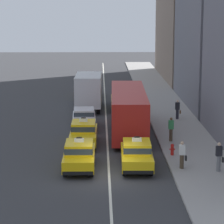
{
  "coord_description": "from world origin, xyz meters",
  "views": [
    {
      "loc": [
        -0.5,
        -30.2,
        9.73
      ],
      "look_at": [
        0.43,
        12.47,
        1.3
      ],
      "focal_mm": 89.64,
      "sensor_mm": 36.0,
      "label": 1
    }
  ],
  "objects_px": {
    "taxi_left_nearest": "(79,155)",
    "sedan_left_third": "(84,118)",
    "pedestrian_mid_block": "(182,155)",
    "taxi_right_third": "(121,100)",
    "bus_right_second": "(128,110)",
    "pedestrian_by_storefront": "(219,157)",
    "taxi_left_second": "(84,132)",
    "pedestrian_near_crosswalk": "(178,109)",
    "box_truck_left_fourth": "(89,90)",
    "pedestrian_trailing": "(171,129)",
    "taxi_right_nearest": "(137,154)",
    "taxi_left_fifth": "(88,88)",
    "fire_hydrant": "(172,149)"
  },
  "relations": [
    {
      "from": "taxi_left_nearest",
      "to": "sedan_left_third",
      "type": "distance_m",
      "value": 10.87
    },
    {
      "from": "pedestrian_mid_block",
      "to": "taxi_right_third",
      "type": "bearing_deg",
      "value": 98.4
    },
    {
      "from": "sedan_left_third",
      "to": "bus_right_second",
      "type": "height_order",
      "value": "bus_right_second"
    },
    {
      "from": "taxi_left_nearest",
      "to": "taxi_right_third",
      "type": "relative_size",
      "value": 1.0
    },
    {
      "from": "pedestrian_by_storefront",
      "to": "pedestrian_mid_block",
      "type": "bearing_deg",
      "value": 164.11
    },
    {
      "from": "taxi_left_nearest",
      "to": "pedestrian_by_storefront",
      "type": "distance_m",
      "value": 8.13
    },
    {
      "from": "taxi_left_second",
      "to": "pedestrian_near_crosswalk",
      "type": "height_order",
      "value": "taxi_left_second"
    },
    {
      "from": "box_truck_left_fourth",
      "to": "pedestrian_trailing",
      "type": "relative_size",
      "value": 4.13
    },
    {
      "from": "sedan_left_third",
      "to": "pedestrian_trailing",
      "type": "bearing_deg",
      "value": -38.05
    },
    {
      "from": "taxi_left_second",
      "to": "pedestrian_near_crosswalk",
      "type": "xyz_separation_m",
      "value": [
        7.58,
        7.85,
        0.07
      ]
    },
    {
      "from": "box_truck_left_fourth",
      "to": "pedestrian_near_crosswalk",
      "type": "relative_size",
      "value": 4.36
    },
    {
      "from": "bus_right_second",
      "to": "taxi_right_nearest",
      "type": "bearing_deg",
      "value": -89.72
    },
    {
      "from": "taxi_right_nearest",
      "to": "pedestrian_by_storefront",
      "type": "xyz_separation_m",
      "value": [
        4.66,
        -1.18,
        0.12
      ]
    },
    {
      "from": "sedan_left_third",
      "to": "taxi_left_fifth",
      "type": "distance_m",
      "value": 15.11
    },
    {
      "from": "sedan_left_third",
      "to": "pedestrian_mid_block",
      "type": "xyz_separation_m",
      "value": [
        6.03,
        -11.38,
        0.12
      ]
    },
    {
      "from": "box_truck_left_fourth",
      "to": "bus_right_second",
      "type": "distance_m",
      "value": 10.41
    },
    {
      "from": "box_truck_left_fourth",
      "to": "pedestrian_near_crosswalk",
      "type": "bearing_deg",
      "value": -36.28
    },
    {
      "from": "box_truck_left_fourth",
      "to": "taxi_right_nearest",
      "type": "distance_m",
      "value": 19.2
    },
    {
      "from": "bus_right_second",
      "to": "pedestrian_by_storefront",
      "type": "distance_m",
      "value": 11.22
    },
    {
      "from": "pedestrian_near_crosswalk",
      "to": "fire_hydrant",
      "type": "relative_size",
      "value": 2.2
    },
    {
      "from": "taxi_left_fifth",
      "to": "bus_right_second",
      "type": "distance_m",
      "value": 17.28
    },
    {
      "from": "box_truck_left_fourth",
      "to": "fire_hydrant",
      "type": "height_order",
      "value": "box_truck_left_fourth"
    },
    {
      "from": "box_truck_left_fourth",
      "to": "fire_hydrant",
      "type": "bearing_deg",
      "value": -71.39
    },
    {
      "from": "bus_right_second",
      "to": "pedestrian_near_crosswalk",
      "type": "relative_size",
      "value": 7.0
    },
    {
      "from": "bus_right_second",
      "to": "taxi_left_fifth",
      "type": "bearing_deg",
      "value": 101.39
    },
    {
      "from": "taxi_right_third",
      "to": "taxi_right_nearest",
      "type": "bearing_deg",
      "value": -89.3
    },
    {
      "from": "taxi_left_nearest",
      "to": "fire_hydrant",
      "type": "height_order",
      "value": "taxi_left_nearest"
    },
    {
      "from": "taxi_left_second",
      "to": "pedestrian_mid_block",
      "type": "xyz_separation_m",
      "value": [
        5.92,
        -6.19,
        0.09
      ]
    },
    {
      "from": "pedestrian_mid_block",
      "to": "pedestrian_trailing",
      "type": "relative_size",
      "value": 0.96
    },
    {
      "from": "taxi_left_fifth",
      "to": "pedestrian_trailing",
      "type": "bearing_deg",
      "value": -72.64
    },
    {
      "from": "taxi_left_second",
      "to": "taxi_right_nearest",
      "type": "xyz_separation_m",
      "value": [
        3.3,
        -5.59,
        0.0
      ]
    },
    {
      "from": "taxi_left_second",
      "to": "bus_right_second",
      "type": "distance_m",
      "value": 4.79
    },
    {
      "from": "taxi_left_second",
      "to": "box_truck_left_fourth",
      "type": "relative_size",
      "value": 0.65
    },
    {
      "from": "pedestrian_trailing",
      "to": "pedestrian_mid_block",
      "type": "bearing_deg",
      "value": -91.5
    },
    {
      "from": "bus_right_second",
      "to": "pedestrian_mid_block",
      "type": "relative_size",
      "value": 6.89
    },
    {
      "from": "pedestrian_near_crosswalk",
      "to": "box_truck_left_fourth",
      "type": "bearing_deg",
      "value": 143.72
    },
    {
      "from": "taxi_right_third",
      "to": "pedestrian_mid_block",
      "type": "bearing_deg",
      "value": -81.6
    },
    {
      "from": "taxi_left_second",
      "to": "pedestrian_by_storefront",
      "type": "xyz_separation_m",
      "value": [
        7.96,
        -6.77,
        0.12
      ]
    },
    {
      "from": "sedan_left_third",
      "to": "fire_hydrant",
      "type": "xyz_separation_m",
      "value": [
        5.84,
        -8.47,
        -0.3
      ]
    },
    {
      "from": "taxi_left_nearest",
      "to": "taxi_left_second",
      "type": "height_order",
      "value": "same"
    },
    {
      "from": "sedan_left_third",
      "to": "taxi_left_fifth",
      "type": "xyz_separation_m",
      "value": [
        -0.04,
        15.11,
        0.03
      ]
    },
    {
      "from": "taxi_left_fifth",
      "to": "pedestrian_near_crosswalk",
      "type": "relative_size",
      "value": 2.86
    },
    {
      "from": "box_truck_left_fourth",
      "to": "bus_right_second",
      "type": "height_order",
      "value": "box_truck_left_fourth"
    },
    {
      "from": "sedan_left_third",
      "to": "pedestrian_near_crosswalk",
      "type": "distance_m",
      "value": 8.14
    },
    {
      "from": "fire_hydrant",
      "to": "taxi_right_third",
      "type": "bearing_deg",
      "value": 99.21
    },
    {
      "from": "taxi_left_second",
      "to": "taxi_left_nearest",
      "type": "bearing_deg",
      "value": -90.92
    },
    {
      "from": "sedan_left_third",
      "to": "taxi_right_nearest",
      "type": "xyz_separation_m",
      "value": [
        3.41,
        -10.79,
        0.03
      ]
    },
    {
      "from": "pedestrian_mid_block",
      "to": "pedestrian_by_storefront",
      "type": "distance_m",
      "value": 2.12
    },
    {
      "from": "pedestrian_by_storefront",
      "to": "pedestrian_near_crosswalk",
      "type": "bearing_deg",
      "value": 91.49
    },
    {
      "from": "pedestrian_by_storefront",
      "to": "pedestrian_trailing",
      "type": "bearing_deg",
      "value": 104.74
    }
  ]
}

